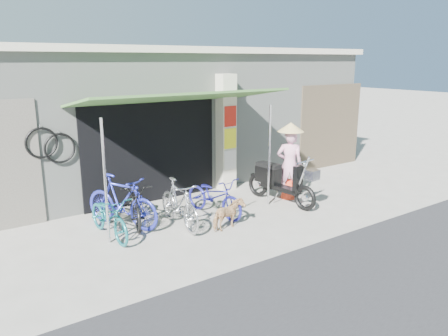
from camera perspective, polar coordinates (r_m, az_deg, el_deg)
ground at (r=9.36m, az=4.53°, el=-7.00°), size 80.00×80.00×0.00m
bicycle_shop at (r=13.17m, az=-9.57°, el=7.19°), size 12.30×5.30×3.66m
shop_pillar at (r=11.36m, az=0.19°, el=4.62°), size 0.42×0.44×3.00m
awning at (r=9.62m, az=-5.65°, el=8.95°), size 4.60×1.88×2.72m
neighbour_right at (r=14.25m, az=13.73°, el=5.33°), size 2.60×0.06×2.60m
bike_teal at (r=8.70m, az=-14.77°, el=-6.13°), size 0.65×1.65×0.85m
bike_blue at (r=9.14m, az=-13.22°, el=-4.24°), size 1.27×1.86×1.09m
bike_black at (r=9.30m, az=-11.58°, el=-4.38°), size 1.10×1.87×0.93m
bike_silver at (r=8.96m, az=-5.89°, el=-4.64°), size 0.54×1.67×0.99m
bike_navy at (r=9.58m, az=-1.29°, el=-3.67°), size 0.87×1.76×0.88m
street_dog at (r=8.84m, az=0.58°, el=-6.14°), size 0.78×0.48×0.61m
moped at (r=10.47m, az=7.18°, el=-1.74°), size 0.62×2.05×1.16m
nun at (r=10.75m, az=8.56°, el=0.81°), size 0.74×0.72×1.89m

